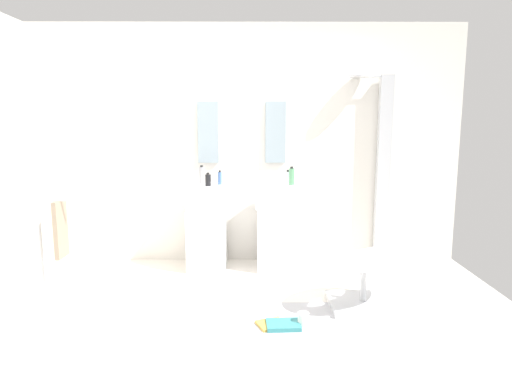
# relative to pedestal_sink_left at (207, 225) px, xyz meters

# --- Properties ---
(ground_plane) EXTENTS (4.80, 3.60, 0.04)m
(ground_plane) POSITION_rel_pedestal_sink_left_xyz_m (0.37, -1.29, -0.50)
(ground_plane) COLOR silver
(rear_partition) EXTENTS (4.80, 0.10, 2.60)m
(rear_partition) POSITION_rel_pedestal_sink_left_xyz_m (0.37, 0.36, 0.82)
(rear_partition) COLOR silver
(rear_partition) RESTS_ON ground_plane
(pedestal_sink_left) EXTENTS (0.45, 0.45, 1.01)m
(pedestal_sink_left) POSITION_rel_pedestal_sink_left_xyz_m (0.00, 0.00, 0.00)
(pedestal_sink_left) COLOR white
(pedestal_sink_left) RESTS_ON ground_plane
(pedestal_sink_right) EXTENTS (0.45, 0.45, 1.01)m
(pedestal_sink_right) POSITION_rel_pedestal_sink_left_xyz_m (0.74, 0.00, 0.00)
(pedestal_sink_right) COLOR white
(pedestal_sink_right) RESTS_ON ground_plane
(vanity_mirror_left) EXTENTS (0.22, 0.03, 0.66)m
(vanity_mirror_left) POSITION_rel_pedestal_sink_left_xyz_m (-0.00, 0.29, 0.97)
(vanity_mirror_left) COLOR #8C9EA8
(vanity_mirror_right) EXTENTS (0.22, 0.03, 0.66)m
(vanity_mirror_right) POSITION_rel_pedestal_sink_left_xyz_m (0.74, 0.29, 0.97)
(vanity_mirror_right) COLOR #8C9EA8
(shower_column) EXTENTS (0.49, 0.24, 2.05)m
(shower_column) POSITION_rel_pedestal_sink_left_xyz_m (1.90, 0.23, 0.60)
(shower_column) COLOR #B7BABF
(shower_column) RESTS_ON ground_plane
(lounge_chair) EXTENTS (1.03, 1.03, 0.65)m
(lounge_chair) POSITION_rel_pedestal_sink_left_xyz_m (1.42, -1.03, -0.13)
(lounge_chair) COLOR #B7BABF
(lounge_chair) RESTS_ON ground_plane
(towel_rack) EXTENTS (0.37, 0.22, 0.95)m
(towel_rack) POSITION_rel_pedestal_sink_left_xyz_m (-1.19, -0.87, 0.15)
(towel_rack) COLOR #B7BABF
(towel_rack) RESTS_ON ground_plane
(area_rug) EXTENTS (1.00, 0.66, 0.01)m
(area_rug) POSITION_rel_pedestal_sink_left_xyz_m (0.72, -1.28, -0.47)
(area_rug) COLOR #B2B2B7
(area_rug) RESTS_ON ground_plane
(magazine_teal) EXTENTS (0.27, 0.20, 0.03)m
(magazine_teal) POSITION_rel_pedestal_sink_left_xyz_m (0.72, -1.41, -0.45)
(magazine_teal) COLOR teal
(magazine_teal) RESTS_ON area_rug
(magazine_ochre) EXTENTS (0.26, 0.24, 0.02)m
(magazine_ochre) POSITION_rel_pedestal_sink_left_xyz_m (0.63, -1.39, -0.46)
(magazine_ochre) COLOR gold
(magazine_ochre) RESTS_ON area_rug
(coffee_mug) EXTENTS (0.09, 0.09, 0.10)m
(coffee_mug) POSITION_rel_pedestal_sink_left_xyz_m (0.88, -1.39, -0.42)
(coffee_mug) COLOR white
(coffee_mug) RESTS_ON area_rug
(soap_bottle_black) EXTENTS (0.06, 0.06, 0.14)m
(soap_bottle_black) POSITION_rel_pedestal_sink_left_xyz_m (0.03, -0.12, 0.50)
(soap_bottle_black) COLOR black
(soap_bottle_black) RESTS_ON pedestal_sink_left
(soap_bottle_white) EXTENTS (0.05, 0.05, 0.13)m
(soap_bottle_white) POSITION_rel_pedestal_sink_left_xyz_m (0.87, 0.07, 0.50)
(soap_bottle_white) COLOR white
(soap_bottle_white) RESTS_ON pedestal_sink_right
(soap_bottle_blue) EXTENTS (0.04, 0.04, 0.15)m
(soap_bottle_blue) POSITION_rel_pedestal_sink_left_xyz_m (0.15, -0.02, 0.50)
(soap_bottle_blue) COLOR #4C72B7
(soap_bottle_blue) RESTS_ON pedestal_sink_left
(soap_bottle_clear) EXTENTS (0.06, 0.06, 0.14)m
(soap_bottle_clear) POSITION_rel_pedestal_sink_left_xyz_m (0.86, 0.06, 0.50)
(soap_bottle_clear) COLOR silver
(soap_bottle_clear) RESTS_ON pedestal_sink_right
(soap_bottle_grey) EXTENTS (0.06, 0.06, 0.19)m
(soap_bottle_grey) POSITION_rel_pedestal_sink_left_xyz_m (-0.06, 0.12, 0.52)
(soap_bottle_grey) COLOR #99999E
(soap_bottle_grey) RESTS_ON pedestal_sink_left
(soap_bottle_green) EXTENTS (0.06, 0.06, 0.19)m
(soap_bottle_green) POSITION_rel_pedestal_sink_left_xyz_m (0.89, -0.04, 0.52)
(soap_bottle_green) COLOR #59996B
(soap_bottle_green) RESTS_ON pedestal_sink_right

